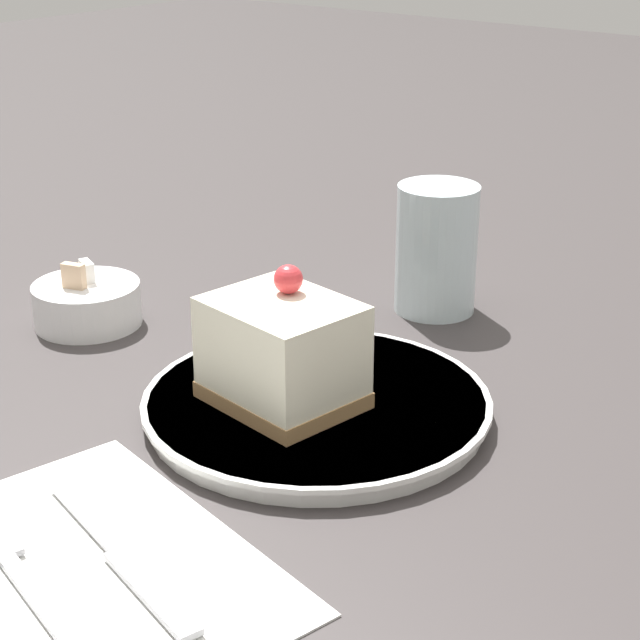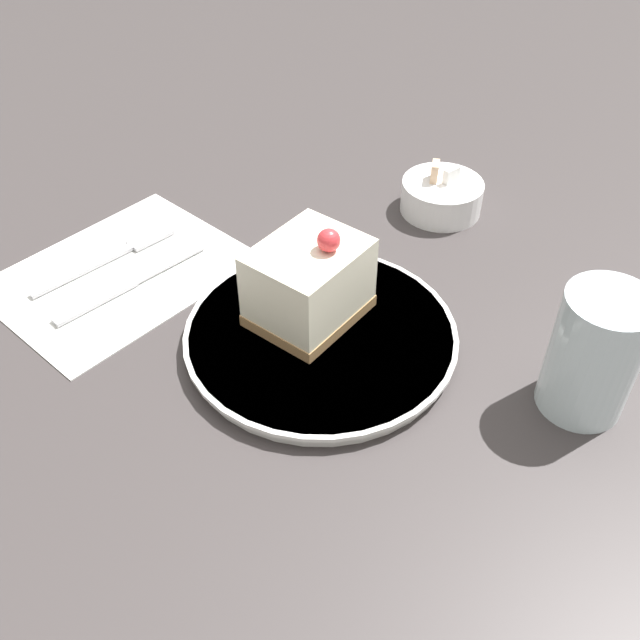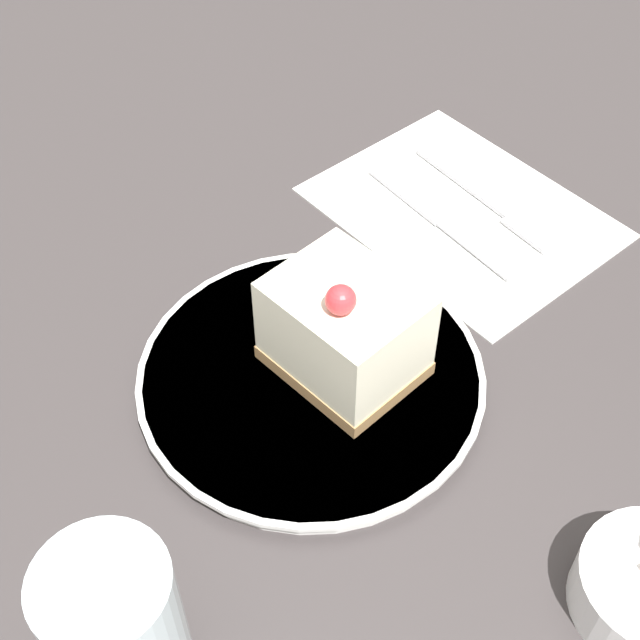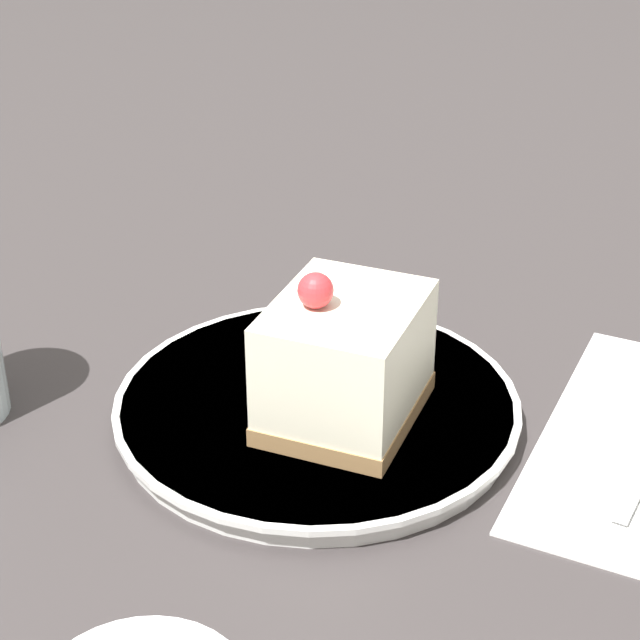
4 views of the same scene
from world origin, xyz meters
name	(u,v)px [view 4 (image 4 of 4)]	position (x,y,z in m)	size (l,w,h in m)	color
ground_plane	(279,435)	(0.00, 0.00, 0.00)	(4.00, 4.00, 0.00)	#383333
plate	(317,408)	(-0.02, -0.02, 0.01)	(0.25, 0.25, 0.02)	silver
cake_slice	(345,361)	(-0.04, -0.01, 0.06)	(0.10, 0.11, 0.10)	#9E7547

